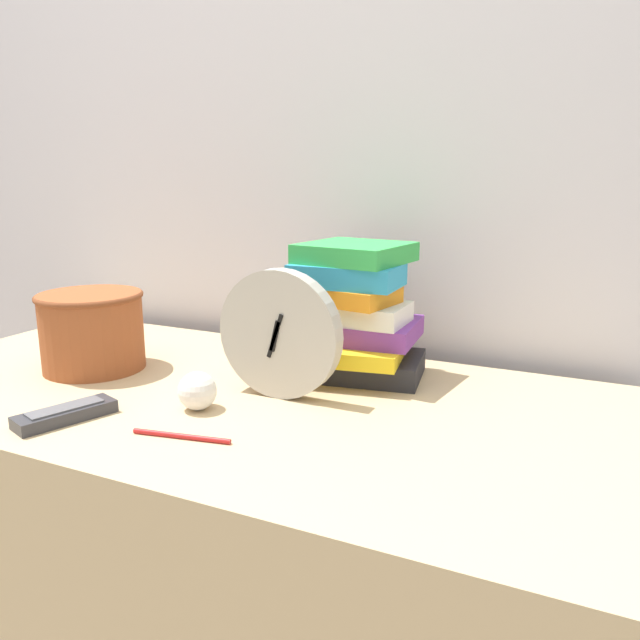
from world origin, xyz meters
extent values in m
cube|color=silver|center=(0.00, 0.76, 1.20)|extent=(6.00, 0.04, 2.40)
cube|color=tan|center=(0.00, 0.34, 0.37)|extent=(1.38, 0.69, 0.73)
cylinder|color=#B7B2A8|center=(0.10, 0.36, 0.85)|extent=(0.23, 0.03, 0.23)
cylinder|color=white|center=(0.10, 0.35, 0.85)|extent=(0.20, 0.01, 0.20)
cube|color=black|center=(0.10, 0.35, 0.85)|extent=(0.02, 0.01, 0.06)
cube|color=black|center=(0.10, 0.35, 0.85)|extent=(0.03, 0.01, 0.08)
cylinder|color=black|center=(0.10, 0.35, 0.85)|extent=(0.01, 0.00, 0.01)
cube|color=#232328|center=(0.20, 0.53, 0.76)|extent=(0.23, 0.19, 0.04)
cube|color=yellow|center=(0.18, 0.51, 0.79)|extent=(0.21, 0.21, 0.03)
cube|color=#7A3899|center=(0.17, 0.54, 0.82)|extent=(0.24, 0.19, 0.04)
cube|color=white|center=(0.17, 0.52, 0.86)|extent=(0.21, 0.13, 0.04)
cube|color=orange|center=(0.16, 0.51, 0.90)|extent=(0.19, 0.15, 0.03)
cube|color=#2D9ED1|center=(0.16, 0.51, 0.93)|extent=(0.20, 0.13, 0.04)
cube|color=green|center=(0.17, 0.54, 0.97)|extent=(0.20, 0.20, 0.04)
cylinder|color=#994C28|center=(-0.31, 0.34, 0.81)|extent=(0.20, 0.20, 0.15)
torus|color=brown|center=(-0.31, 0.34, 0.88)|extent=(0.21, 0.21, 0.01)
cube|color=#333338|center=(-0.15, 0.12, 0.74)|extent=(0.10, 0.16, 0.02)
cube|color=#59595E|center=(-0.15, 0.12, 0.76)|extent=(0.07, 0.12, 0.00)
sphere|color=white|center=(0.01, 0.25, 0.77)|extent=(0.06, 0.06, 0.06)
cylinder|color=#B21E1E|center=(0.06, 0.14, 0.74)|extent=(0.15, 0.04, 0.01)
camera|label=1|loc=(0.61, -0.54, 1.11)|focal=35.00mm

